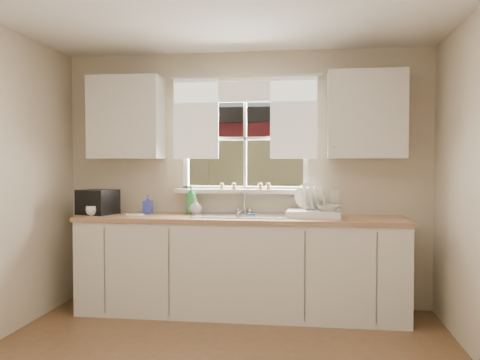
# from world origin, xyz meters

# --- Properties ---
(room_walls) EXTENTS (3.62, 4.02, 2.50)m
(room_walls) POSITION_xyz_m (0.00, -0.07, 1.24)
(room_walls) COLOR beige
(room_walls) RESTS_ON ground
(window) EXTENTS (1.38, 0.16, 1.06)m
(window) POSITION_xyz_m (0.00, 2.00, 1.49)
(window) COLOR white
(window) RESTS_ON room_walls
(curtains) EXTENTS (1.50, 0.03, 0.81)m
(curtains) POSITION_xyz_m (0.00, 1.95, 1.93)
(curtains) COLOR white
(curtains) RESTS_ON room_walls
(base_cabinets) EXTENTS (3.00, 0.62, 0.87)m
(base_cabinets) POSITION_xyz_m (0.00, 1.68, 0.43)
(base_cabinets) COLOR silver
(base_cabinets) RESTS_ON ground
(countertop) EXTENTS (3.04, 0.65, 0.04)m
(countertop) POSITION_xyz_m (0.00, 1.68, 0.89)
(countertop) COLOR #AA7B55
(countertop) RESTS_ON base_cabinets
(upper_cabinet_left) EXTENTS (0.70, 0.33, 0.80)m
(upper_cabinet_left) POSITION_xyz_m (-1.15, 1.82, 1.85)
(upper_cabinet_left) COLOR silver
(upper_cabinet_left) RESTS_ON room_walls
(upper_cabinet_right) EXTENTS (0.70, 0.33, 0.80)m
(upper_cabinet_right) POSITION_xyz_m (1.15, 1.82, 1.85)
(upper_cabinet_right) COLOR silver
(upper_cabinet_right) RESTS_ON room_walls
(wall_outlet) EXTENTS (0.08, 0.01, 0.12)m
(wall_outlet) POSITION_xyz_m (0.88, 1.99, 1.08)
(wall_outlet) COLOR beige
(wall_outlet) RESTS_ON room_walls
(sill_jars) EXTENTS (0.50, 0.04, 0.06)m
(sill_jars) POSITION_xyz_m (0.02, 1.94, 1.18)
(sill_jars) COLOR brown
(sill_jars) RESTS_ON window
(backyard) EXTENTS (20.00, 10.00, 6.13)m
(backyard) POSITION_xyz_m (0.58, 8.42, 3.46)
(backyard) COLOR #335421
(backyard) RESTS_ON ground
(sink) EXTENTS (0.88, 0.52, 0.40)m
(sink) POSITION_xyz_m (0.00, 1.71, 0.84)
(sink) COLOR #B7B7BC
(sink) RESTS_ON countertop
(dish_rack) EXTENTS (0.50, 0.39, 0.31)m
(dish_rack) POSITION_xyz_m (0.67, 1.73, 0.98)
(dish_rack) COLOR white
(dish_rack) RESTS_ON countertop
(bowl) EXTENTS (0.27, 0.27, 0.05)m
(bowl) POSITION_xyz_m (0.81, 1.68, 1.00)
(bowl) COLOR beige
(bowl) RESTS_ON dish_rack
(soap_bottle_a) EXTENTS (0.11, 0.12, 0.28)m
(soap_bottle_a) POSITION_xyz_m (-0.51, 1.84, 1.05)
(soap_bottle_a) COLOR green
(soap_bottle_a) RESTS_ON countertop
(soap_bottle_b) EXTENTS (0.09, 0.09, 0.18)m
(soap_bottle_b) POSITION_xyz_m (-0.94, 1.83, 1.00)
(soap_bottle_b) COLOR #3342C1
(soap_bottle_b) RESTS_ON countertop
(soap_bottle_c) EXTENTS (0.13, 0.13, 0.16)m
(soap_bottle_c) POSITION_xyz_m (-0.46, 1.82, 0.99)
(soap_bottle_c) COLOR beige
(soap_bottle_c) RESTS_ON countertop
(saucer) EXTENTS (0.19, 0.19, 0.01)m
(saucer) POSITION_xyz_m (-1.03, 1.67, 0.92)
(saucer) COLOR white
(saucer) RESTS_ON countertop
(cup) EXTENTS (0.14, 0.14, 0.09)m
(cup) POSITION_xyz_m (-1.40, 1.56, 0.96)
(cup) COLOR white
(cup) RESTS_ON countertop
(black_appliance) EXTENTS (0.39, 0.37, 0.24)m
(black_appliance) POSITION_xyz_m (-1.40, 1.70, 1.03)
(black_appliance) COLOR black
(black_appliance) RESTS_ON countertop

